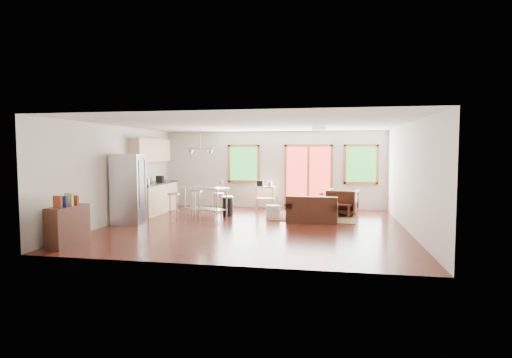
% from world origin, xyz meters
% --- Properties ---
extents(floor, '(7.50, 7.00, 0.02)m').
position_xyz_m(floor, '(0.00, 0.00, -0.01)').
color(floor, '#34100A').
rests_on(floor, ground).
extents(ceiling, '(7.50, 7.00, 0.02)m').
position_xyz_m(ceiling, '(0.00, 0.00, 2.61)').
color(ceiling, silver).
rests_on(ceiling, ground).
extents(back_wall, '(7.50, 0.02, 2.60)m').
position_xyz_m(back_wall, '(0.00, 3.51, 1.30)').
color(back_wall, beige).
rests_on(back_wall, ground).
extents(left_wall, '(0.02, 7.00, 2.60)m').
position_xyz_m(left_wall, '(-3.76, 0.00, 1.30)').
color(left_wall, beige).
rests_on(left_wall, ground).
extents(right_wall, '(0.02, 7.00, 2.60)m').
position_xyz_m(right_wall, '(3.76, 0.00, 1.30)').
color(right_wall, beige).
rests_on(right_wall, ground).
extents(front_wall, '(7.50, 0.02, 2.60)m').
position_xyz_m(front_wall, '(0.00, -3.51, 1.30)').
color(front_wall, beige).
rests_on(front_wall, ground).
extents(window_left, '(1.10, 0.05, 1.30)m').
position_xyz_m(window_left, '(-1.00, 3.46, 1.50)').
color(window_left, '#1F5C1E').
rests_on(window_left, back_wall).
extents(french_doors, '(1.60, 0.05, 2.10)m').
position_xyz_m(french_doors, '(1.20, 3.46, 1.10)').
color(french_doors, red).
rests_on(french_doors, back_wall).
extents(window_right, '(1.10, 0.05, 1.30)m').
position_xyz_m(window_right, '(2.90, 3.46, 1.50)').
color(window_right, '#1F5C1E').
rests_on(window_right, back_wall).
extents(rug, '(2.48, 2.00, 0.02)m').
position_xyz_m(rug, '(1.49, 1.72, 0.01)').
color(rug, '#3C5932').
rests_on(rug, floor).
extents(loveseat, '(1.39, 0.84, 0.72)m').
position_xyz_m(loveseat, '(1.44, 0.96, 0.29)').
color(loveseat, black).
rests_on(loveseat, floor).
extents(coffee_table, '(1.03, 0.64, 0.40)m').
position_xyz_m(coffee_table, '(2.01, 1.94, 0.35)').
color(coffee_table, '#341911').
rests_on(coffee_table, floor).
extents(armchair, '(1.00, 0.96, 0.88)m').
position_xyz_m(armchair, '(2.29, 2.28, 0.44)').
color(armchair, black).
rests_on(armchair, floor).
extents(ottoman, '(0.73, 0.73, 0.43)m').
position_xyz_m(ottoman, '(1.08, 2.20, 0.21)').
color(ottoman, black).
rests_on(ottoman, floor).
extents(pouf, '(0.47, 0.47, 0.37)m').
position_xyz_m(pouf, '(0.30, 1.42, 0.18)').
color(pouf, silver).
rests_on(pouf, floor).
extents(vase, '(0.24, 0.25, 0.31)m').
position_xyz_m(vase, '(1.66, 1.99, 0.51)').
color(vase, silver).
rests_on(vase, coffee_table).
extents(book, '(0.20, 0.10, 0.28)m').
position_xyz_m(book, '(1.92, 1.93, 0.54)').
color(book, maroon).
rests_on(book, coffee_table).
extents(cabinets, '(0.64, 2.24, 2.30)m').
position_xyz_m(cabinets, '(-3.49, 1.70, 0.93)').
color(cabinets, tan).
rests_on(cabinets, floor).
extents(refrigerator, '(0.82, 0.80, 1.84)m').
position_xyz_m(refrigerator, '(-3.34, -0.15, 0.92)').
color(refrigerator, '#B7BABC').
rests_on(refrigerator, floor).
extents(island, '(1.48, 1.08, 0.87)m').
position_xyz_m(island, '(-1.70, 1.32, 0.60)').
color(island, '#B7BABC').
rests_on(island, floor).
extents(cup, '(0.14, 0.11, 0.12)m').
position_xyz_m(cup, '(-1.32, 1.69, 1.01)').
color(cup, silver).
rests_on(cup, island).
extents(bar_stool_a, '(0.43, 0.43, 0.73)m').
position_xyz_m(bar_stool_a, '(-2.50, 0.85, 0.54)').
color(bar_stool_a, '#B7BABC').
rests_on(bar_stool_a, floor).
extents(bar_stool_b, '(0.43, 0.43, 0.78)m').
position_xyz_m(bar_stool_b, '(-1.94, 1.17, 0.58)').
color(bar_stool_b, '#B7BABC').
rests_on(bar_stool_b, floor).
extents(bar_stool_c, '(0.43, 0.43, 0.71)m').
position_xyz_m(bar_stool_c, '(-1.30, 1.25, 0.53)').
color(bar_stool_c, '#B7BABC').
rests_on(bar_stool_c, floor).
extents(trash_can, '(0.35, 0.35, 0.59)m').
position_xyz_m(trash_can, '(-1.08, 1.52, 0.30)').
color(trash_can, black).
rests_on(trash_can, floor).
extents(kitchen_cart, '(0.64, 0.43, 0.96)m').
position_xyz_m(kitchen_cart, '(-0.22, 3.07, 0.66)').
color(kitchen_cart, tan).
rests_on(kitchen_cart, floor).
extents(bookshelf, '(0.44, 0.95, 1.08)m').
position_xyz_m(bookshelf, '(-3.35, -2.69, 0.42)').
color(bookshelf, '#341911').
rests_on(bookshelf, floor).
extents(ceiling_flush, '(0.35, 0.35, 0.12)m').
position_xyz_m(ceiling_flush, '(1.60, 0.60, 2.53)').
color(ceiling_flush, white).
rests_on(ceiling_flush, ceiling).
extents(pendant_light, '(0.80, 0.18, 0.79)m').
position_xyz_m(pendant_light, '(-1.90, 1.50, 1.90)').
color(pendant_light, gray).
rests_on(pendant_light, ceiling).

